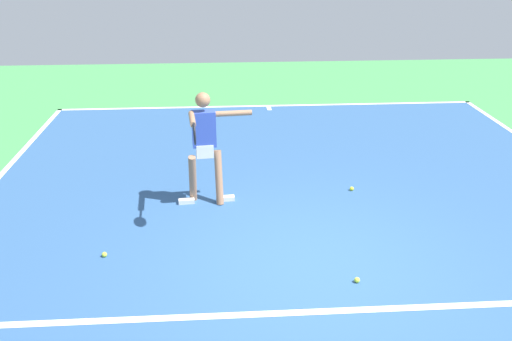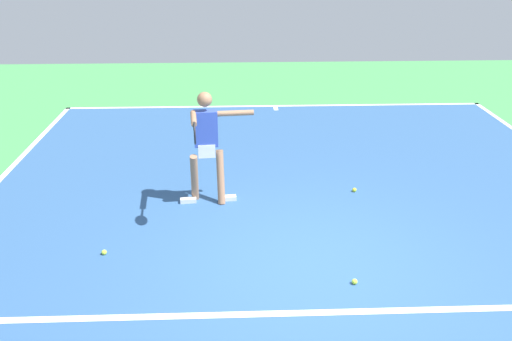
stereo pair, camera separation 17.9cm
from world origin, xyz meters
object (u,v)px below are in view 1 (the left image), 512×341
tennis_player (205,142)px  tennis_ball_near_service_line (104,254)px  tennis_ball_centre_court (352,189)px  tennis_ball_by_baseline (357,280)px

tennis_player → tennis_ball_near_service_line: bearing=43.2°
tennis_player → tennis_ball_centre_court: bearing=-178.2°
tennis_ball_by_baseline → tennis_player: bearing=-50.9°
tennis_ball_centre_court → tennis_ball_near_service_line: size_ratio=1.00×
tennis_player → tennis_ball_centre_court: (-2.28, -0.28, -0.95)m
tennis_ball_near_service_line → tennis_player: bearing=-131.7°
tennis_ball_by_baseline → tennis_ball_near_service_line: bearing=-14.0°
tennis_ball_centre_court → tennis_ball_near_service_line: same height
tennis_ball_near_service_line → tennis_ball_by_baseline: size_ratio=1.00×
tennis_player → tennis_ball_by_baseline: bearing=123.9°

